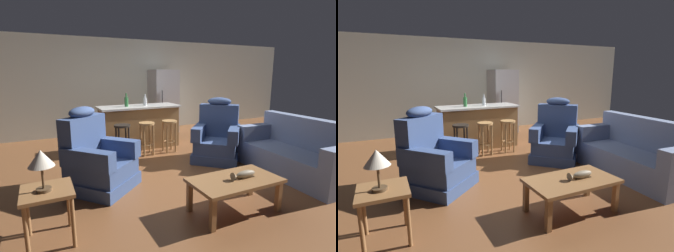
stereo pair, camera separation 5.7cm
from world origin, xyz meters
TOP-DOWN VIEW (x-y plane):
  - ground_plane at (0.00, 0.00)m, footprint 12.00×12.00m
  - back_wall at (0.00, 3.12)m, footprint 12.00×0.05m
  - coffee_table at (0.04, -1.87)m, footprint 1.10×0.60m
  - fish_figurine at (0.15, -1.90)m, footprint 0.34×0.10m
  - couch at (1.77, -1.37)m, footprint 0.94×1.94m
  - recliner_near_lamp at (-1.32, -0.44)m, footprint 1.19×1.19m
  - recliner_near_island at (1.05, -0.15)m, footprint 1.19×1.19m
  - end_table at (-2.01, -1.52)m, footprint 0.48×0.48m
  - table_lamp at (-2.04, -1.54)m, footprint 0.24×0.24m
  - kitchen_island at (0.00, 1.35)m, footprint 1.80×0.70m
  - bar_stool_left at (-0.59, 0.72)m, footprint 0.32×0.32m
  - bar_stool_middle at (-0.07, 0.72)m, footprint 0.32×0.32m
  - bar_stool_right at (0.45, 0.72)m, footprint 0.32×0.32m
  - refrigerator at (1.17, 2.55)m, footprint 0.70×0.69m
  - bottle_tall_green at (-0.29, 1.35)m, footprint 0.08×0.08m
  - bottle_short_amber at (0.15, 1.34)m, footprint 0.08×0.08m

SIDE VIEW (x-z plane):
  - ground_plane at x=0.00m, z-range 0.00..0.00m
  - couch at x=1.77m, z-range -0.13..0.81m
  - coffee_table at x=0.04m, z-range 0.15..0.57m
  - recliner_near_lamp at x=-1.32m, z-range -0.18..1.02m
  - recliner_near_island at x=1.05m, z-range -0.18..1.02m
  - end_table at x=-2.01m, z-range 0.18..0.74m
  - fish_figurine at x=0.15m, z-range 0.41..0.51m
  - bar_stool_left at x=-0.59m, z-range 0.13..0.81m
  - bar_stool_middle at x=-0.07m, z-range 0.13..0.81m
  - bar_stool_right at x=0.45m, z-range 0.13..0.81m
  - kitchen_island at x=0.00m, z-range 0.00..0.95m
  - table_lamp at x=-2.04m, z-range 0.66..1.07m
  - refrigerator at x=1.17m, z-range 0.00..1.76m
  - bottle_short_amber at x=0.15m, z-range 0.92..1.17m
  - bottle_tall_green at x=-0.29m, z-range 0.92..1.20m
  - back_wall at x=0.00m, z-range 0.00..2.60m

